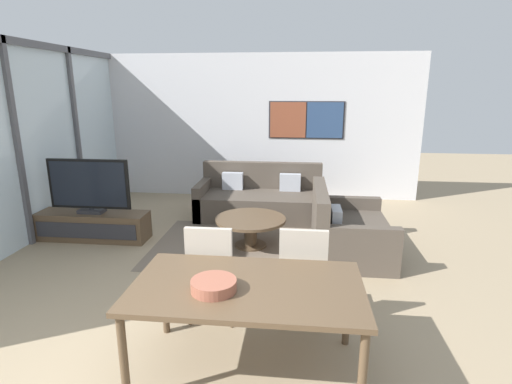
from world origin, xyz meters
name	(u,v)px	position (x,y,z in m)	size (l,w,h in m)	color
wall_back	(251,127)	(0.03, 5.89, 1.40)	(6.61, 0.09, 2.80)	silver
window_wall_left	(14,136)	(-2.80, 2.95, 1.53)	(0.07, 5.90, 2.80)	silver
area_rug	(251,246)	(0.35, 3.19, 0.00)	(2.70, 1.91, 0.01)	#706051
tv_console	(93,226)	(-1.98, 3.22, 0.20)	(1.60, 0.44, 0.40)	brown
television	(89,186)	(-1.98, 3.22, 0.80)	(1.19, 0.20, 0.79)	#2D2D33
sofa_main	(260,200)	(0.35, 4.59, 0.28)	(2.11, 0.99, 0.88)	#51473D
sofa_side	(344,233)	(1.61, 3.11, 0.28)	(0.99, 1.45, 0.88)	#51473D
coffee_table	(251,225)	(0.35, 3.19, 0.31)	(0.98, 0.98, 0.42)	brown
dining_table	(247,293)	(0.63, 0.67, 0.68)	(1.72, 0.98, 0.74)	brown
dining_chair_left	(212,267)	(0.21, 1.34, 0.54)	(0.46, 0.46, 0.97)	#B2A899
dining_chair_centre	(303,270)	(1.05, 1.39, 0.54)	(0.46, 0.46, 0.97)	#B2A899
fruit_bowl	(214,285)	(0.41, 0.55, 0.79)	(0.33, 0.33, 0.08)	#995642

